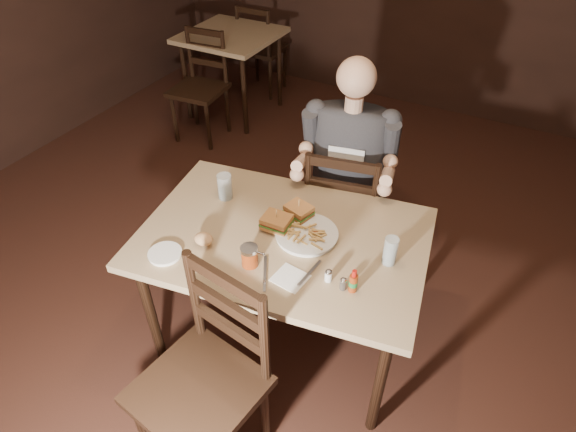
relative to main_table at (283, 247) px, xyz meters
The scene contains 24 objects.
room_shell 0.79m from the main_table, 68.87° to the right, with size 7.00×7.00×7.00m.
main_table is the anchor object (origin of this frame).
bg_table 2.75m from the main_table, 128.29° to the left, with size 0.80×0.80×0.77m.
chair_far 0.69m from the main_table, 85.22° to the left, with size 0.44×0.48×0.95m, color black, non-canonical shape.
chair_near 0.74m from the main_table, 90.56° to the right, with size 0.46×0.50×1.00m, color black, non-canonical shape.
bg_chair_far 3.21m from the main_table, 122.17° to the left, with size 0.41×0.45×0.89m, color black, non-canonical shape.
bg_chair_near 2.35m from the main_table, 136.65° to the left, with size 0.42×0.46×0.91m, color black, non-canonical shape.
diner 0.66m from the main_table, 84.00° to the left, with size 0.52×0.41×0.91m, color #2D2F32, non-canonical shape.
dinner_plate 0.14m from the main_table, 24.77° to the left, with size 0.28×0.28×0.02m, color white.
sandwich_left 0.20m from the main_table, 86.08° to the left, with size 0.12×0.10×0.10m, color #CA8948, non-canonical shape.
sandwich_right 0.15m from the main_table, 153.60° to the left, with size 0.13×0.11×0.11m, color #CA8948, non-canonical shape.
fries_pile 0.15m from the main_table, 17.13° to the left, with size 0.24×0.17×0.04m, color #D9A956, non-canonical shape.
ketchup_dollop 0.18m from the main_table, 22.95° to the left, with size 0.04×0.04×0.01m, color maroon.
glass_left 0.44m from the main_table, 163.35° to the left, with size 0.07×0.07×0.13m, color silver.
glass_right 0.51m from the main_table, ahead, with size 0.06×0.06×0.14m, color silver.
hot_sauce 0.46m from the main_table, 21.52° to the right, with size 0.04×0.04×0.11m, color maroon, non-canonical shape.
salt_shaker 0.36m from the main_table, 27.87° to the right, with size 0.03×0.03×0.06m, color white, non-canonical shape.
pepper_shaker 0.42m from the main_table, 24.69° to the right, with size 0.03×0.03×0.05m, color #38332D, non-canonical shape.
syrup_dispenser 0.27m from the main_table, 98.94° to the right, with size 0.08×0.08×0.10m, color maroon, non-canonical shape.
napkin 0.28m from the main_table, 55.08° to the right, with size 0.14×0.13×0.00m, color white.
knife 0.27m from the main_table, 78.89° to the right, with size 0.01×0.21×0.00m, color silver.
fork 0.28m from the main_table, 36.65° to the right, with size 0.01×0.17×0.01m, color silver.
side_plate 0.54m from the main_table, 137.89° to the right, with size 0.15×0.15×0.01m, color white.
bread_roll 0.38m from the main_table, 141.50° to the right, with size 0.09×0.07×0.05m, color tan.
Camera 1 is at (0.67, -1.11, 2.27)m, focal length 30.00 mm.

